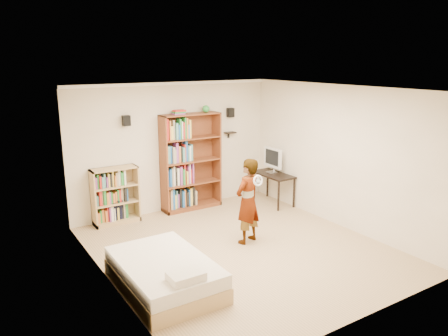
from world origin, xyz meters
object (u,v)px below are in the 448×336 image
(computer_desk, at_px, (273,188))
(low_bookshelf, at_px, (115,196))
(daybed, at_px, (164,270))
(person, at_px, (248,201))
(tall_bookshelf, at_px, (191,162))

(computer_desk, bearing_deg, low_bookshelf, 168.11)
(computer_desk, height_order, daybed, computer_desk)
(daybed, xyz_separation_m, person, (1.91, 0.67, 0.49))
(tall_bookshelf, bearing_deg, daybed, -124.85)
(tall_bookshelf, relative_size, computer_desk, 2.05)
(daybed, bearing_deg, tall_bookshelf, 55.15)
(low_bookshelf, distance_m, computer_desk, 3.44)
(computer_desk, xyz_separation_m, daybed, (-3.63, -2.10, -0.08))
(daybed, bearing_deg, low_bookshelf, 84.51)
(low_bookshelf, distance_m, daybed, 2.84)
(tall_bookshelf, bearing_deg, low_bookshelf, 179.26)
(person, bearing_deg, tall_bookshelf, -108.29)
(person, bearing_deg, computer_desk, -157.66)
(tall_bookshelf, distance_m, person, 2.14)
(tall_bookshelf, xyz_separation_m, computer_desk, (1.69, -0.69, -0.69))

